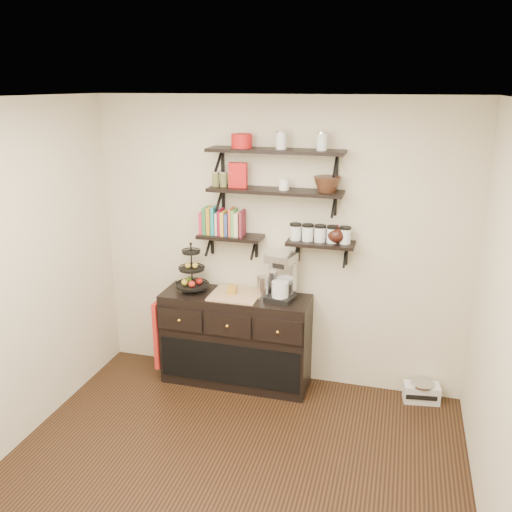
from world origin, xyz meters
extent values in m
plane|color=black|center=(0.00, 0.00, 0.00)|extent=(3.50, 3.50, 0.00)
cube|color=white|center=(0.00, 0.00, 2.70)|extent=(3.50, 3.50, 0.02)
cube|color=beige|center=(0.00, 1.75, 1.35)|extent=(3.50, 0.02, 2.70)
cube|color=black|center=(0.00, 1.61, 2.23)|extent=(1.20, 0.27, 0.03)
cube|color=black|center=(-0.52, 1.74, 2.12)|extent=(0.02, 0.03, 0.20)
cube|color=black|center=(0.52, 1.74, 2.12)|extent=(0.02, 0.03, 0.20)
cube|color=black|center=(0.00, 1.61, 1.89)|extent=(1.20, 0.27, 0.03)
cube|color=black|center=(-0.52, 1.74, 1.77)|extent=(0.02, 0.03, 0.20)
cube|color=black|center=(0.52, 1.74, 1.77)|extent=(0.02, 0.03, 0.20)
cube|color=black|center=(-0.42, 1.62, 1.44)|extent=(0.60, 0.25, 0.03)
cube|color=black|center=(-0.64, 1.74, 1.32)|extent=(0.02, 0.03, 0.20)
cube|color=black|center=(-0.20, 1.74, 1.32)|extent=(0.03, 0.03, 0.20)
cube|color=black|center=(0.42, 1.62, 1.44)|extent=(0.60, 0.25, 0.03)
cube|color=black|center=(0.20, 1.74, 1.32)|extent=(0.03, 0.03, 0.20)
cube|color=black|center=(0.64, 1.74, 1.32)|extent=(0.02, 0.03, 0.20)
cube|color=#D52342|center=(-0.68, 1.63, 1.55)|extent=(0.02, 0.15, 0.20)
cube|color=#266E41|center=(-0.65, 1.63, 1.57)|extent=(0.03, 0.15, 0.24)
cube|color=#B98121|center=(-0.61, 1.63, 1.55)|extent=(0.04, 0.15, 0.21)
cube|color=teal|center=(-0.57, 1.63, 1.57)|extent=(0.03, 0.15, 0.25)
cube|color=beige|center=(-0.54, 1.63, 1.56)|extent=(0.03, 0.15, 0.22)
cube|color=maroon|center=(-0.50, 1.63, 1.58)|extent=(0.04, 0.15, 0.26)
cube|color=yellow|center=(-0.46, 1.63, 1.56)|extent=(0.03, 0.15, 0.23)
cube|color=#314791|center=(-0.42, 1.63, 1.55)|extent=(0.03, 0.15, 0.20)
cube|color=#CB512F|center=(-0.38, 1.63, 1.57)|extent=(0.04, 0.15, 0.24)
cube|color=#5CA651|center=(-0.34, 1.63, 1.55)|extent=(0.03, 0.15, 0.21)
cube|color=beige|center=(-0.31, 1.63, 1.57)|extent=(0.03, 0.15, 0.25)
cube|color=maroon|center=(-0.27, 1.63, 1.56)|extent=(0.02, 0.15, 0.22)
cylinder|color=silver|center=(0.19, 1.63, 1.51)|extent=(0.10, 0.10, 0.13)
cylinder|color=silver|center=(0.30, 1.63, 1.51)|extent=(0.10, 0.10, 0.13)
cylinder|color=silver|center=(0.41, 1.63, 1.51)|extent=(0.10, 0.10, 0.13)
cylinder|color=silver|center=(0.52, 1.63, 1.51)|extent=(0.10, 0.10, 0.13)
cylinder|color=silver|center=(0.63, 1.63, 1.51)|extent=(0.10, 0.10, 0.13)
cube|color=black|center=(-0.34, 1.51, 0.45)|extent=(1.40, 0.45, 0.90)
cube|color=tan|center=(-0.34, 1.51, 0.91)|extent=(0.45, 0.41, 0.02)
sphere|color=gold|center=(-0.81, 1.26, 0.70)|extent=(0.04, 0.04, 0.04)
sphere|color=gold|center=(-0.34, 1.26, 0.70)|extent=(0.04, 0.04, 0.04)
sphere|color=gold|center=(0.12, 1.26, 0.70)|extent=(0.04, 0.04, 0.04)
cylinder|color=black|center=(-0.77, 1.51, 1.13)|extent=(0.01, 0.01, 0.46)
cylinder|color=black|center=(-0.77, 1.51, 0.96)|extent=(0.31, 0.31, 0.01)
cylinder|color=black|center=(-0.77, 1.51, 1.12)|extent=(0.24, 0.24, 0.02)
cylinder|color=black|center=(-0.77, 1.51, 1.29)|extent=(0.17, 0.17, 0.02)
sphere|color=#B21914|center=(-0.72, 1.55, 0.99)|extent=(0.06, 0.06, 0.06)
sphere|color=gold|center=(-0.81, 1.51, 1.15)|extent=(0.06, 0.06, 0.06)
cube|color=olive|center=(-0.37, 1.51, 0.96)|extent=(0.08, 0.08, 0.08)
cube|color=black|center=(0.09, 1.51, 0.92)|extent=(0.28, 0.27, 0.04)
cube|color=silver|center=(0.09, 1.59, 1.11)|extent=(0.25, 0.14, 0.37)
cube|color=silver|center=(0.09, 1.51, 1.31)|extent=(0.28, 0.27, 0.08)
cylinder|color=silver|center=(0.09, 1.49, 1.02)|extent=(0.18, 0.18, 0.14)
cylinder|color=silver|center=(-0.07, 1.49, 1.01)|extent=(0.11, 0.11, 0.22)
cube|color=#AD2B12|center=(-1.07, 1.41, 0.48)|extent=(0.04, 0.29, 0.67)
cube|color=silver|center=(1.40, 1.62, 0.08)|extent=(0.34, 0.20, 0.17)
cylinder|color=silver|center=(1.40, 1.62, 0.18)|extent=(0.24, 0.24, 0.02)
cube|color=black|center=(1.40, 1.54, 0.08)|extent=(0.27, 0.05, 0.04)
cube|color=red|center=(-0.34, 1.61, 2.01)|extent=(0.16, 0.07, 0.22)
cylinder|color=white|center=(0.08, 1.61, 1.95)|extent=(0.09, 0.09, 0.10)
cylinder|color=red|center=(-0.30, 1.61, 2.31)|extent=(0.18, 0.18, 0.12)
camera|label=1|loc=(1.09, -2.96, 2.78)|focal=38.00mm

